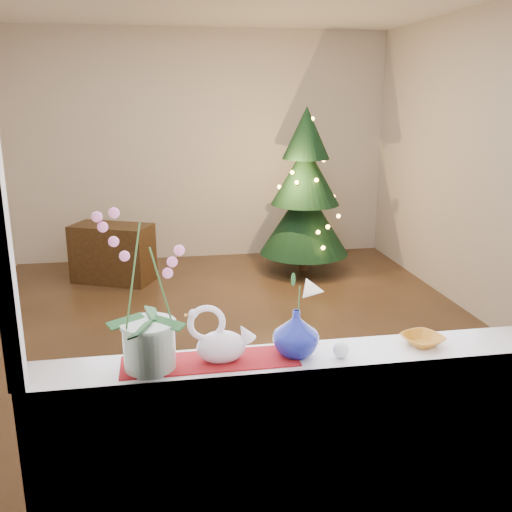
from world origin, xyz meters
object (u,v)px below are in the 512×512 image
Objects in this scene: blue_vase at (296,330)px; side_table at (113,253)px; orchid_pot at (146,291)px; paperweight at (341,350)px; xmas_tree at (305,191)px; amber_dish at (422,341)px; swan at (221,335)px.

side_table is at bearing 104.38° from blue_vase.
blue_vase is 4.20m from side_table.
orchid_pot is 0.81m from paperweight.
xmas_tree reaches higher than blue_vase.
orchid_pot reaches higher than blue_vase.
paperweight is 4.29m from side_table.
blue_vase is 4.19m from xmas_tree.
amber_dish is 4.35m from side_table.
blue_vase reaches higher than paperweight.
blue_vase is at bearing 163.83° from paperweight.
amber_dish is at bearing 1.24° from orchid_pot.
orchid_pot is 0.34× the size of xmas_tree.
side_table is (-1.03, 4.01, -0.72)m from blue_vase.
paperweight is 0.46× the size of amber_dish.
paperweight is 0.04× the size of xmas_tree.
amber_dish is at bearing -24.02° from swan.
swan is 0.30m from blue_vase.
xmas_tree is at bearing 82.38° from amber_dish.
swan is 0.86m from amber_dish.
swan reaches higher than blue_vase.
paperweight is 0.08× the size of side_table.
orchid_pot is at bearing 157.62° from swan.
swan is at bearing 2.48° from orchid_pot.
blue_vase reaches higher than amber_dish.
swan is 4.05× the size of paperweight.
blue_vase is 1.57× the size of amber_dish.
paperweight is at bearing -16.17° from blue_vase.
blue_vase is at bearing -105.15° from xmas_tree.
xmas_tree reaches higher than orchid_pot.
swan is at bearing -109.06° from xmas_tree.
blue_vase is 0.12× the size of xmas_tree.
side_table is at bearing 111.59° from amber_dish.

